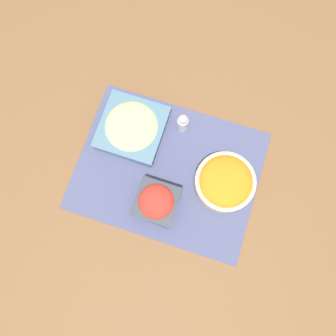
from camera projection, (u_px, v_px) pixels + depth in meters
name	position (u px, v px, depth m)	size (l,w,h in m)	color
ground_plane	(168.00, 170.00, 1.01)	(3.00, 3.00, 0.00)	brown
placemat	(168.00, 170.00, 1.00)	(0.55, 0.42, 0.00)	#474C70
tomato_bowl	(157.00, 202.00, 0.94)	(0.12, 0.12, 0.08)	#333842
cucumber_bowl	(132.00, 128.00, 1.00)	(0.19, 0.19, 0.06)	slate
carrot_bowl	(225.00, 182.00, 0.95)	(0.18, 0.18, 0.08)	beige
pepper_shaker	(184.00, 123.00, 0.99)	(0.03, 0.03, 0.09)	silver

